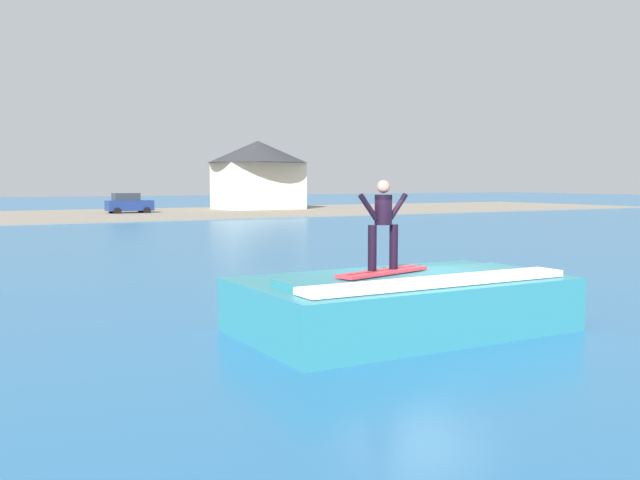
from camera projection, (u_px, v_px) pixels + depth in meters
The scene contains 7 objects.
ground_plane at pixel (419, 328), 13.47m from camera, with size 260.00×260.00×0.00m, color #286699.
wave_crest at pixel (403, 303), 13.19m from camera, with size 6.07×3.49×1.15m.
surfboard at pixel (383, 272), 12.77m from camera, with size 2.15×0.96×0.06m.
surfer at pixel (383, 220), 12.76m from camera, with size 1.08×0.32×1.65m.
shoreline_bank at pixel (46, 216), 56.35m from camera, with size 120.00×22.00×0.13m.
car_far_shore at pixel (129, 204), 60.48m from camera, with size 3.91×2.05×1.86m.
house_gabled_white at pixel (258, 169), 69.25m from camera, with size 9.95×9.95×6.89m.
Camera 1 is at (-8.17, -10.65, 2.83)m, focal length 39.06 mm.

